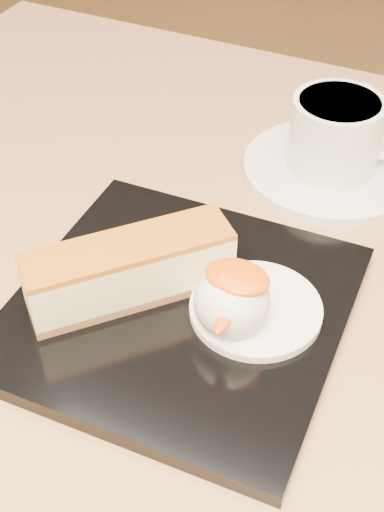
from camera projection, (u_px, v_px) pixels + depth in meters
The scene contains 9 objects.
table at pixel (167, 432), 0.61m from camera, with size 0.80×0.80×0.72m.
dessert_plate at pixel (180, 310), 0.49m from camera, with size 0.22×0.22×0.01m, color black.
cheesecake at pixel (129, 269), 0.48m from camera, with size 0.12×0.13×0.05m.
cream_smear at pixel (256, 309), 0.48m from camera, with size 0.09×0.09×0.01m, color white.
ice_cream_scoop at pixel (232, 301), 0.46m from camera, with size 0.05×0.05×0.05m, color white.
mango_sauce at pixel (237, 277), 0.44m from camera, with size 0.04×0.03×0.01m, color #F85507.
mint_sprig at pixel (230, 269), 0.50m from camera, with size 0.04×0.03×0.00m.
saucer at pixel (330, 169), 0.62m from camera, with size 0.15×0.15×0.01m, color white.
coffee_cup at pixel (338, 133), 0.59m from camera, with size 0.10×0.08×0.06m.
Camera 1 is at (0.17, -0.31, 1.09)m, focal length 50.00 mm.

